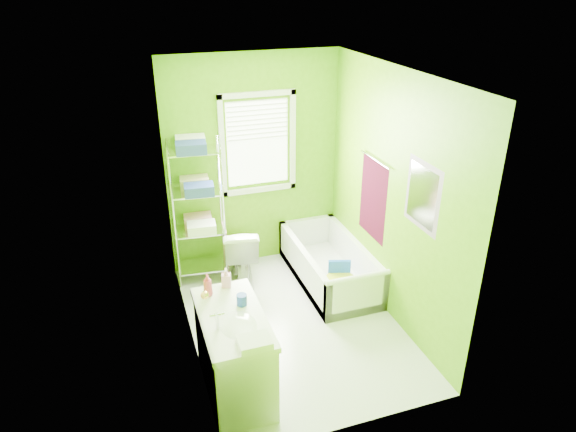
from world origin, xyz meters
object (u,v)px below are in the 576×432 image
object	(u,v)px
bathtub	(330,269)
wire_shelf_unit	(198,196)
toilet	(241,252)
vanity	(234,351)

from	to	relation	value
bathtub	wire_shelf_unit	xyz separation A→B (m)	(-1.41, 0.58, 0.91)
bathtub	wire_shelf_unit	distance (m)	1.77
toilet	vanity	xyz separation A→B (m)	(-0.49, -1.76, 0.06)
bathtub	toilet	bearing A→B (deg)	157.72
vanity	wire_shelf_unit	xyz separation A→B (m)	(0.07, 1.94, 0.65)
wire_shelf_unit	bathtub	bearing A→B (deg)	-22.41
vanity	wire_shelf_unit	size ratio (longest dim) A/B	0.60
wire_shelf_unit	toilet	bearing A→B (deg)	-22.70
bathtub	vanity	world-z (taller)	vanity
toilet	wire_shelf_unit	size ratio (longest dim) A/B	0.41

